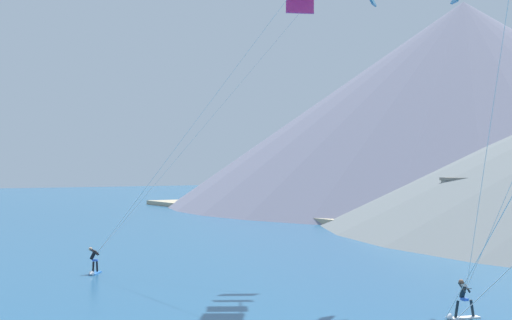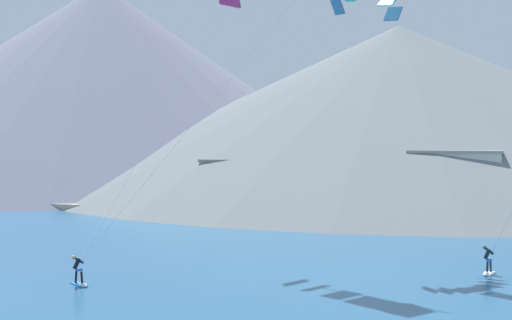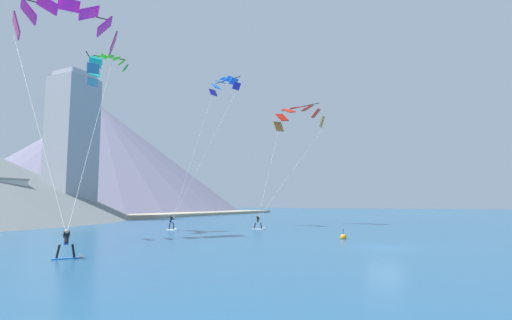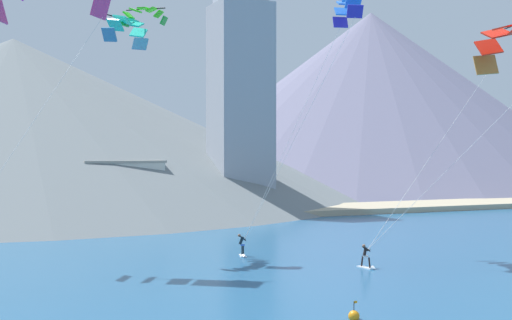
{
  "view_description": "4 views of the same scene",
  "coord_description": "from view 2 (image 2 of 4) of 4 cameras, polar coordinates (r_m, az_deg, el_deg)",
  "views": [
    {
      "loc": [
        30.45,
        0.24,
        6.91
      ],
      "look_at": [
        0.5,
        18.5,
        7.21
      ],
      "focal_mm": 50.0,
      "sensor_mm": 36.0,
      "label": 1
    },
    {
      "loc": [
        6.73,
        -19.39,
        8.15
      ],
      "look_at": [
        -3.98,
        15.9,
        7.0
      ],
      "focal_mm": 50.0,
      "sensor_mm": 36.0,
      "label": 2
    },
    {
      "loc": [
        -29.78,
        -4.86,
        3.18
      ],
      "look_at": [
        2.01,
        11.18,
        7.0
      ],
      "focal_mm": 28.0,
      "sensor_mm": 36.0,
      "label": 3
    },
    {
      "loc": [
        -12.07,
        -26.01,
        8.47
      ],
      "look_at": [
        3.44,
        11.84,
        7.7
      ],
      "focal_mm": 50.0,
      "sensor_mm": 36.0,
      "label": 4
    }
  ],
  "objects": [
    {
      "name": "kitesurfer_near_lead",
      "position": [
        40.89,
        -13.93,
        -8.98
      ],
      "size": [
        1.64,
        1.35,
        1.77
      ],
      "color": "#337FDB",
      "rests_on": "ground"
    },
    {
      "name": "kitesurfer_near_trail",
      "position": [
        45.01,
        18.03,
        -8.0
      ],
      "size": [
        0.83,
        1.78,
        1.81
      ],
      "color": "white",
      "rests_on": "ground"
    },
    {
      "name": "shoreline_strip",
      "position": [
        75.53,
        11.71,
        -4.18
      ],
      "size": [
        180.0,
        10.0,
        0.7
      ],
      "primitive_type": "cube",
      "color": "tan",
      "rests_on": "ground"
    },
    {
      "name": "shore_building_promenade_mid",
      "position": [
        76.67,
        15.58,
        -1.8
      ],
      "size": [
        9.46,
        4.92,
        6.87
      ],
      "color": "silver",
      "rests_on": "ground"
    },
    {
      "name": "shore_building_quay_east",
      "position": [
        78.23,
        10.12,
        -2.05
      ],
      "size": [
        8.35,
        5.39,
        5.89
      ],
      "color": "#A89E8E",
      "rests_on": "ground"
    },
    {
      "name": "shore_building_quay_west",
      "position": [
        80.82,
        -1.63,
        -1.95
      ],
      "size": [
        7.44,
        4.5,
        5.74
      ],
      "color": "beige",
      "rests_on": "ground"
    },
    {
      "name": "mountain_peak_west_ridge",
      "position": [
        116.22,
        11.28,
        4.14
      ],
      "size": [
        112.49,
        112.49,
        26.01
      ],
      "color": "slate",
      "rests_on": "ground"
    },
    {
      "name": "mountain_peak_central_summit",
      "position": [
        134.56,
        -12.24,
        6.0
      ],
      "size": [
        104.8,
        104.8,
        36.29
      ],
      "color": "slate",
      "rests_on": "ground"
    }
  ]
}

